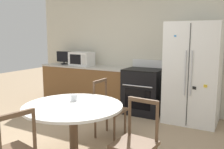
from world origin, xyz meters
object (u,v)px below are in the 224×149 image
(refrigerator, at_px, (193,73))
(oven_range, at_px, (144,91))
(dining_chair_right, at_px, (136,144))
(candle_glass, at_px, (74,98))
(countertop_tv, at_px, (64,57))
(microwave, at_px, (82,59))
(dining_chair_far, at_px, (109,110))

(refrigerator, xyz_separation_m, oven_range, (-0.97, 0.05, -0.45))
(dining_chair_right, bearing_deg, candle_glass, -7.55)
(countertop_tv, bearing_deg, dining_chair_right, -38.73)
(dining_chair_right, relative_size, candle_glass, 10.26)
(microwave, bearing_deg, candle_glass, -56.62)
(oven_range, relative_size, countertop_tv, 2.67)
(refrigerator, distance_m, countertop_tv, 3.05)
(oven_range, bearing_deg, countertop_tv, 179.81)
(oven_range, bearing_deg, microwave, 179.80)
(dining_chair_far, bearing_deg, oven_range, -179.50)
(dining_chair_right, bearing_deg, oven_range, -64.80)
(oven_range, bearing_deg, refrigerator, -3.08)
(refrigerator, bearing_deg, dining_chair_far, -126.49)
(oven_range, distance_m, dining_chair_far, 1.40)
(candle_glass, bearing_deg, microwave, 123.38)
(refrigerator, distance_m, dining_chair_far, 1.74)
(dining_chair_far, distance_m, candle_glass, 0.79)
(dining_chair_far, bearing_deg, candle_glass, -8.82)
(refrigerator, relative_size, microwave, 3.54)
(microwave, bearing_deg, dining_chair_right, -44.38)
(candle_glass, bearing_deg, dining_chair_right, -12.92)
(refrigerator, relative_size, dining_chair_far, 2.03)
(dining_chair_right, height_order, candle_glass, dining_chair_right)
(oven_range, distance_m, dining_chair_right, 2.48)
(dining_chair_far, xyz_separation_m, dining_chair_right, (0.87, -0.94, 0.00))
(countertop_tv, distance_m, candle_glass, 2.87)
(microwave, height_order, candle_glass, microwave)
(refrigerator, xyz_separation_m, dining_chair_far, (-1.00, -1.35, -0.48))
(dining_chair_far, bearing_deg, countertop_tv, -122.79)
(countertop_tv, xyz_separation_m, dining_chair_right, (2.92, -2.34, -0.63))
(dining_chair_far, xyz_separation_m, candle_glass, (-0.13, -0.71, 0.33))
(refrigerator, xyz_separation_m, dining_chair_right, (-0.13, -2.28, -0.48))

